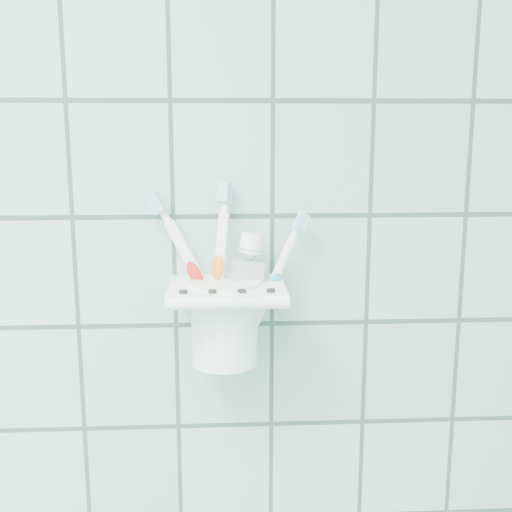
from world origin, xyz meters
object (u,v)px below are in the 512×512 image
at_px(cup, 224,319).
at_px(toothbrush_orange, 241,279).
at_px(toothbrush_pink, 241,265).
at_px(toothpaste_tube, 234,286).
at_px(holder_bracket, 227,292).
at_px(toothbrush_blue, 210,271).

height_order(cup, toothbrush_orange, toothbrush_orange).
xyz_separation_m(cup, toothbrush_pink, (0.02, -0.00, 0.06)).
distance_m(cup, toothbrush_pink, 0.07).
distance_m(toothbrush_pink, toothpaste_tube, 0.03).
distance_m(holder_bracket, toothbrush_orange, 0.02).
distance_m(toothbrush_orange, toothpaste_tube, 0.01).
height_order(holder_bracket, toothbrush_orange, toothbrush_orange).
distance_m(holder_bracket, cup, 0.03).
height_order(toothbrush_blue, toothpaste_tube, toothbrush_blue).
bearing_deg(toothbrush_orange, cup, 178.74).
relative_size(cup, toothbrush_orange, 0.56).
distance_m(cup, toothpaste_tube, 0.04).
bearing_deg(cup, toothbrush_pink, -0.65).
bearing_deg(toothbrush_blue, toothbrush_pink, 37.43).
xyz_separation_m(toothbrush_blue, toothpaste_tube, (0.03, 0.01, -0.02)).
relative_size(toothbrush_orange, toothpaste_tube, 1.17).
relative_size(cup, toothbrush_pink, 0.47).
relative_size(holder_bracket, cup, 1.34).
bearing_deg(toothbrush_pink, toothbrush_blue, -151.27).
bearing_deg(toothbrush_orange, holder_bracket, -166.09).
height_order(toothbrush_pink, toothbrush_blue, toothbrush_pink).
bearing_deg(toothpaste_tube, toothbrush_orange, 21.47).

